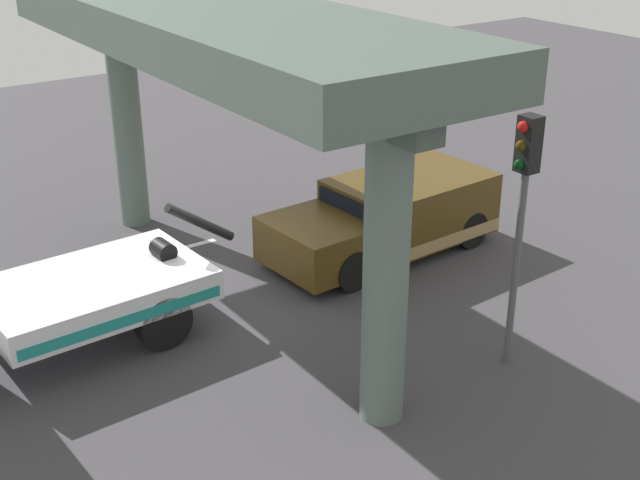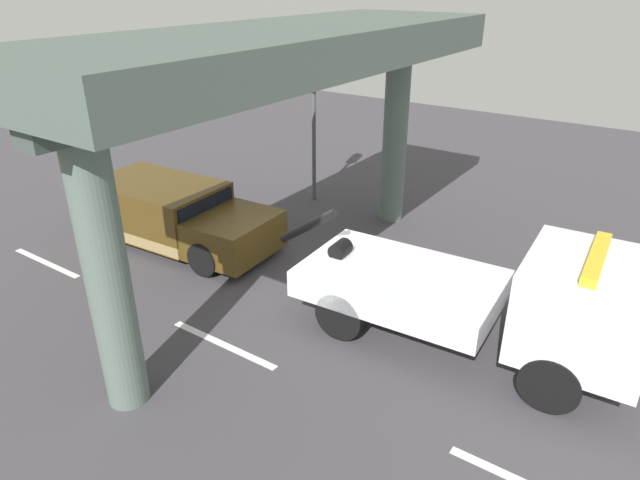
% 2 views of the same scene
% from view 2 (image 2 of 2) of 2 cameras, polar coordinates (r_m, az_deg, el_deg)
% --- Properties ---
extents(ground_plane, '(60.00, 40.00, 0.10)m').
position_cam_2_polar(ground_plane, '(12.92, -1.63, -4.99)').
color(ground_plane, '#423F44').
extents(lane_stripe_west, '(2.60, 0.16, 0.01)m').
position_cam_2_polar(lane_stripe_west, '(15.51, -26.15, -2.09)').
color(lane_stripe_west, silver).
rests_on(lane_stripe_west, ground).
extents(lane_stripe_mid, '(2.60, 0.16, 0.01)m').
position_cam_2_polar(lane_stripe_mid, '(11.20, -9.86, -10.44)').
color(lane_stripe_mid, silver).
rests_on(lane_stripe_mid, ground).
extents(tow_truck_white, '(7.31, 2.70, 2.46)m').
position_cam_2_polar(tow_truck_white, '(10.70, 17.82, -5.60)').
color(tow_truck_white, white).
rests_on(tow_truck_white, ground).
extents(towed_van_green, '(5.31, 2.46, 1.58)m').
position_cam_2_polar(towed_van_green, '(15.16, -14.65, 2.44)').
color(towed_van_green, '#4C3814').
rests_on(towed_van_green, ground).
extents(overpass_structure, '(3.60, 11.38, 5.61)m').
position_cam_2_polar(overpass_structure, '(11.41, -3.05, 17.25)').
color(overpass_structure, '#596B60').
rests_on(overpass_structure, ground).
extents(traffic_light_near, '(0.39, 0.32, 4.33)m').
position_cam_2_polar(traffic_light_near, '(17.02, -0.59, 14.14)').
color(traffic_light_near, '#515456').
rests_on(traffic_light_near, ground).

